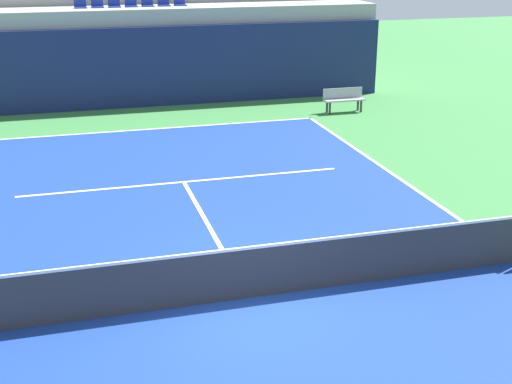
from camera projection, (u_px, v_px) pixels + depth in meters
ground_plane at (249, 298)px, 12.19m from camera, size 80.00×80.00×0.00m
court_surface at (249, 298)px, 12.19m from camera, size 11.00×24.00×0.01m
baseline_far at (154, 129)px, 23.00m from camera, size 11.00×0.10×0.00m
service_line_far at (184, 182)px, 17.98m from camera, size 8.26×0.10×0.00m
centre_service_line at (210, 229)px, 15.08m from camera, size 0.10×6.40×0.00m
back_wall at (139, 68)px, 25.65m from camera, size 18.83×0.30×2.90m
stands_tier_lower at (134, 54)px, 26.77m from camera, size 18.83×2.40×3.49m
stands_tier_upper at (127, 33)px, 28.77m from camera, size 18.83×2.40×4.52m
seating_row_lower at (131, 3)px, 26.22m from camera, size 4.14×0.44×0.44m
tennis_net at (249, 272)px, 12.01m from camera, size 11.08×0.08×1.07m
player_bench at (344, 98)px, 25.16m from camera, size 1.50×0.40×0.85m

